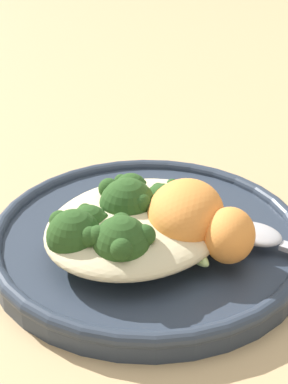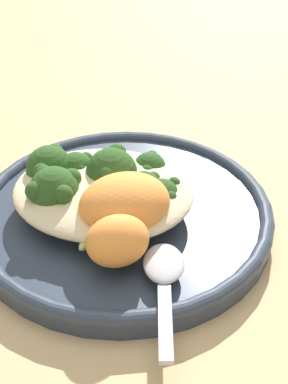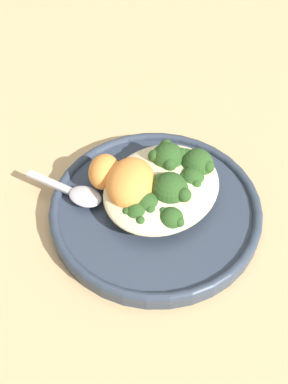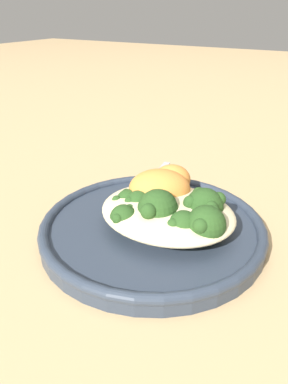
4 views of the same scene
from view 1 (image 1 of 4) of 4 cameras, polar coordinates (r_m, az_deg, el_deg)
ground_plane at (r=0.52m, az=-0.48°, el=-4.91°), size 4.00×4.00×0.00m
plate at (r=0.51m, az=0.51°, el=-4.20°), size 0.25×0.25×0.02m
quinoa_mound at (r=0.48m, az=-0.58°, el=-2.92°), size 0.15×0.13×0.03m
broccoli_stalk_0 at (r=0.50m, az=3.02°, el=-1.51°), size 0.07×0.07×0.03m
broccoli_stalk_1 at (r=0.49m, az=1.98°, el=-1.79°), size 0.06×0.07×0.03m
broccoli_stalk_2 at (r=0.50m, az=0.44°, el=-1.62°), size 0.06×0.12×0.03m
broccoli_stalk_3 at (r=0.49m, az=-1.04°, el=-1.60°), size 0.04×0.10×0.04m
broccoli_stalk_4 at (r=0.47m, az=-3.39°, el=-3.37°), size 0.07×0.08×0.03m
broccoli_stalk_5 at (r=0.46m, az=-5.09°, el=-4.12°), size 0.09×0.08×0.04m
broccoli_stalk_6 at (r=0.45m, az=-1.26°, el=-4.60°), size 0.08×0.05×0.04m
sweet_potato_chunk_0 at (r=0.48m, az=3.73°, el=-1.91°), size 0.09×0.08×0.05m
sweet_potato_chunk_1 at (r=0.46m, az=7.59°, el=-3.82°), size 0.06×0.06×0.04m
spoon at (r=0.49m, az=10.82°, el=-4.03°), size 0.04×0.10×0.01m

